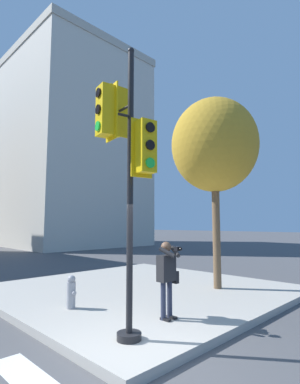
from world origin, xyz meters
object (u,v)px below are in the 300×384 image
(traffic_signal_pole, at_px, (124,149))
(person_photographer, at_px, (167,272))
(fire_hydrant, at_px, (71,292))
(street_tree, at_px, (214,146))

(traffic_signal_pole, xyz_separation_m, person_photographer, (1.45, 0.27, -2.38))
(traffic_signal_pole, relative_size, person_photographer, 3.33)
(person_photographer, bearing_deg, fire_hydrant, 115.66)
(fire_hydrant, bearing_deg, street_tree, -15.83)
(traffic_signal_pole, relative_size, street_tree, 0.88)
(street_tree, distance_m, fire_hydrant, 6.15)
(traffic_signal_pole, height_order, fire_hydrant, traffic_signal_pole)
(traffic_signal_pole, height_order, person_photographer, traffic_signal_pole)
(fire_hydrant, bearing_deg, traffic_signal_pole, -100.04)
(traffic_signal_pole, height_order, street_tree, street_tree)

